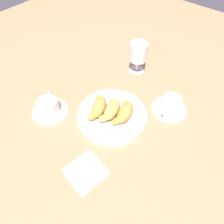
# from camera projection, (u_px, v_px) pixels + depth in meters

# --- Properties ---
(ground_plane) EXTENTS (2.20, 2.20, 0.00)m
(ground_plane) POSITION_uv_depth(u_px,v_px,m) (112.00, 113.00, 0.80)
(ground_plane) COLOR #997551
(pastry_plate) EXTENTS (0.26, 0.26, 0.02)m
(pastry_plate) POSITION_uv_depth(u_px,v_px,m) (112.00, 115.00, 0.78)
(pastry_plate) COLOR white
(pastry_plate) RESTS_ON ground_plane
(croissant_large) EXTENTS (0.13, 0.08, 0.04)m
(croissant_large) POSITION_uv_depth(u_px,v_px,m) (124.00, 112.00, 0.75)
(croissant_large) COLOR #CC893D
(croissant_large) RESTS_ON pastry_plate
(croissant_small) EXTENTS (0.13, 0.09, 0.04)m
(croissant_small) POSITION_uv_depth(u_px,v_px,m) (111.00, 110.00, 0.76)
(croissant_small) COLOR #D6994C
(croissant_small) RESTS_ON pastry_plate
(croissant_extra) EXTENTS (0.12, 0.10, 0.04)m
(croissant_extra) POSITION_uv_depth(u_px,v_px,m) (98.00, 107.00, 0.76)
(croissant_extra) COLOR #CC893D
(croissant_extra) RESTS_ON pastry_plate
(coffee_cup_near) EXTENTS (0.14, 0.14, 0.06)m
(coffee_cup_near) POSITION_uv_depth(u_px,v_px,m) (49.00, 107.00, 0.78)
(coffee_cup_near) COLOR white
(coffee_cup_near) RESTS_ON ground_plane
(coffee_cup_far) EXTENTS (0.14, 0.14, 0.06)m
(coffee_cup_far) POSITION_uv_depth(u_px,v_px,m) (170.00, 106.00, 0.79)
(coffee_cup_far) COLOR white
(coffee_cup_far) RESTS_ON ground_plane
(juice_glass_left) EXTENTS (0.08, 0.08, 0.14)m
(juice_glass_left) POSITION_uv_depth(u_px,v_px,m) (138.00, 53.00, 0.89)
(juice_glass_left) COLOR white
(juice_glass_left) RESTS_ON ground_plane
(folded_napkin) EXTENTS (0.13, 0.13, 0.01)m
(folded_napkin) POSITION_uv_depth(u_px,v_px,m) (86.00, 172.00, 0.65)
(folded_napkin) COLOR silver
(folded_napkin) RESTS_ON ground_plane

